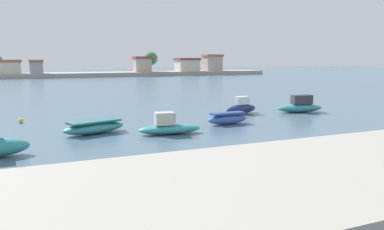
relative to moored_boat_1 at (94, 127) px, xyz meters
name	(u,v)px	position (x,y,z in m)	size (l,w,h in m)	color
ground_plane	(299,171)	(7.20, -14.02, -0.46)	(400.00, 400.00, 0.00)	#476075
moored_boat_1	(94,127)	(0.00, 0.00, 0.00)	(5.04, 2.97, 0.96)	teal
moored_boat_2	(169,127)	(4.87, -2.44, 0.05)	(4.74, 2.19, 1.60)	teal
moored_boat_3	(227,119)	(10.87, -0.43, 0.01)	(3.74, 1.30, 0.99)	#3856A8
moored_boat_4	(241,108)	(15.25, 4.55, 0.14)	(4.02, 1.98, 1.71)	navy
moored_boat_5	(300,106)	(21.31, 3.04, 0.16)	(5.06, 2.37, 1.75)	teal
mooring_buoy_2	(21,120)	(-4.80, 7.43, -0.25)	(0.41, 0.41, 0.41)	yellow
distant_shoreline	(77,72)	(12.11, 91.68, 1.13)	(133.00, 11.15, 7.53)	#9E998C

